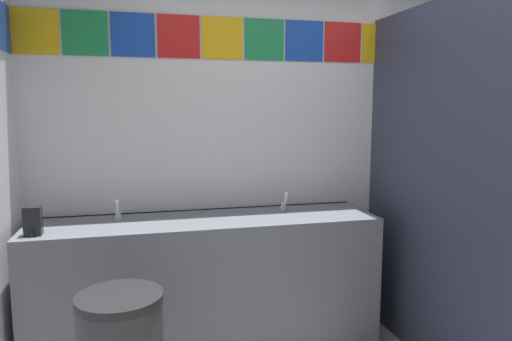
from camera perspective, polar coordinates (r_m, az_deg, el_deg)
wall_back at (r=3.38m, az=5.53°, el=4.95°), size 3.73×0.09×2.79m
vanity_counter at (r=3.10m, az=-5.95°, el=-13.47°), size 2.16×0.55×0.87m
faucet_left at (r=3.03m, az=-16.55°, el=-4.85°), size 0.04×0.10×0.14m
faucet_right at (r=3.16m, az=3.47°, el=-4.01°), size 0.04×0.10×0.14m
soap_dispenser at (r=2.84m, az=-25.63°, el=-5.59°), size 0.09×0.09×0.16m
stall_divider at (r=2.84m, az=26.63°, el=-2.71°), size 0.92×1.53×2.18m
toilet at (r=3.67m, az=23.80°, el=-13.01°), size 0.39×0.49×0.74m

